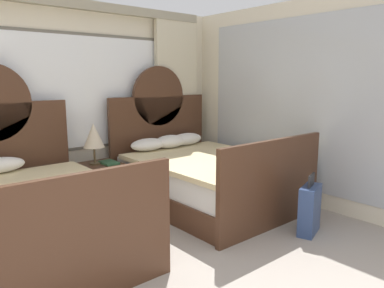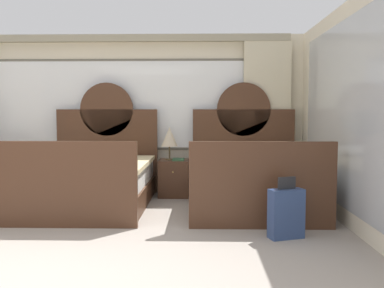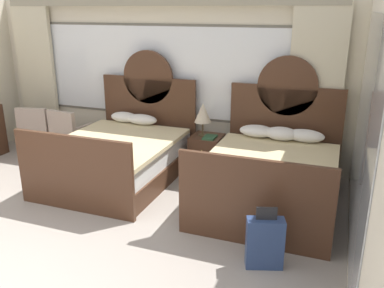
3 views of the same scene
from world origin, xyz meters
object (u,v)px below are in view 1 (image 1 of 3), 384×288
at_px(table_lamp_on_nightstand, 94,136).
at_px(suitcase_on_floor, 310,209).
at_px(bed_near_window, 25,217).
at_px(bed_near_mirror, 204,175).
at_px(nightstand_between_beds, 101,186).
at_px(book_on_nightstand, 109,163).

height_order(table_lamp_on_nightstand, suitcase_on_floor, table_lamp_on_nightstand).
relative_size(bed_near_window, bed_near_mirror, 1.00).
xyz_separation_m(bed_near_window, table_lamp_on_nightstand, (1.09, 0.74, 0.59)).
height_order(bed_near_mirror, nightstand_between_beds, bed_near_mirror).
relative_size(nightstand_between_beds, book_on_nightstand, 2.30).
bearing_deg(suitcase_on_floor, nightstand_between_beds, 121.51).
bearing_deg(nightstand_between_beds, bed_near_mirror, -32.27).
relative_size(bed_near_mirror, book_on_nightstand, 8.66).
bearing_deg(bed_near_mirror, book_on_nightstand, 149.55).
height_order(bed_near_mirror, table_lamp_on_nightstand, bed_near_mirror).
bearing_deg(table_lamp_on_nightstand, nightstand_between_beds, 0.95).
distance_m(bed_near_mirror, table_lamp_on_nightstand, 1.54).
bearing_deg(suitcase_on_floor, bed_near_mirror, 98.06).
bearing_deg(table_lamp_on_nightstand, book_on_nightstand, -32.45).
height_order(book_on_nightstand, suitcase_on_floor, suitcase_on_floor).
bearing_deg(nightstand_between_beds, suitcase_on_floor, -58.49).
xyz_separation_m(table_lamp_on_nightstand, book_on_nightstand, (0.15, -0.10, -0.35)).
bearing_deg(suitcase_on_floor, table_lamp_on_nightstand, 122.83).
bearing_deg(book_on_nightstand, bed_near_window, -152.45).
bearing_deg(book_on_nightstand, bed_near_mirror, -30.45).
distance_m(bed_near_window, bed_near_mirror, 2.32).
xyz_separation_m(bed_near_mirror, table_lamp_on_nightstand, (-1.23, 0.73, 0.58)).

